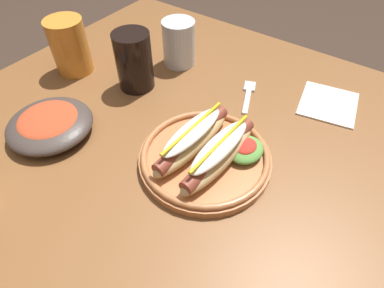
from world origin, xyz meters
name	(u,v)px	position (x,y,z in m)	size (l,w,h in m)	color
dining_table	(148,192)	(0.00, 0.00, 0.64)	(1.16, 1.00, 0.74)	brown
hot_dog_plate	(207,152)	(0.07, -0.10, 0.77)	(0.25, 0.25, 0.08)	#B77042
fork	(248,94)	(0.30, -0.06, 0.74)	(0.12, 0.06, 0.00)	silver
soda_cup	(134,61)	(0.17, 0.17, 0.81)	(0.08, 0.08, 0.13)	black
water_cup	(179,43)	(0.31, 0.15, 0.80)	(0.08, 0.08, 0.11)	silver
extra_cup	(70,46)	(0.13, 0.34, 0.81)	(0.09, 0.09, 0.13)	orange
side_bowl	(50,124)	(-0.05, 0.20, 0.76)	(0.17, 0.17, 0.05)	#423833
napkin	(328,104)	(0.37, -0.23, 0.74)	(0.13, 0.12, 0.00)	white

